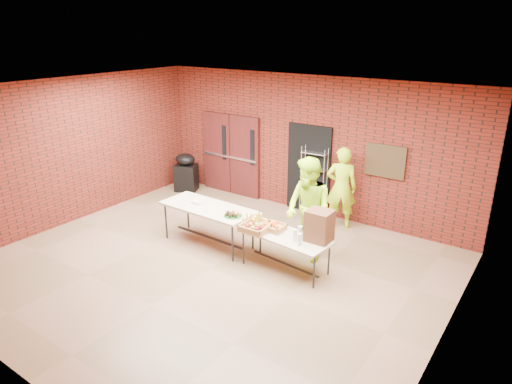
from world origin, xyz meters
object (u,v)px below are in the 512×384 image
wire_rack (314,182)px  volunteer_woman (341,188)px  table_left (208,210)px  volunteer_man (308,210)px  covered_grill (186,172)px  table_right (286,238)px  coffee_dispenser (319,226)px

wire_rack → volunteer_woman: volunteer_woman is taller
table_left → volunteer_man: size_ratio=1.01×
table_left → covered_grill: size_ratio=1.93×
wire_rack → covered_grill: size_ratio=1.60×
table_right → volunteer_woman: 2.35m
table_right → wire_rack: bearing=114.0°
wire_rack → volunteer_man: size_ratio=0.83×
table_left → volunteer_man: volunteer_man is taller
wire_rack → table_right: size_ratio=0.95×
table_left → volunteer_man: (1.94, 0.62, 0.25)m
wire_rack → volunteer_woman: (0.79, -0.22, 0.08)m
coffee_dispenser → volunteer_woman: volunteer_woman is taller
covered_grill → table_right: bearing=-50.3°
volunteer_man → covered_grill: bearing=-174.3°
table_left → coffee_dispenser: (2.42, 0.14, 0.22)m
table_right → volunteer_woman: (-0.03, 2.34, 0.28)m
coffee_dispenser → covered_grill: (-5.01, 1.97, -0.45)m
wire_rack → covered_grill: 3.65m
volunteer_woman → coffee_dispenser: bearing=83.7°
wire_rack → covered_grill: (-3.61, -0.44, -0.31)m
volunteer_man → wire_rack: bearing=139.4°
wire_rack → table_left: 2.74m
covered_grill → volunteer_man: bearing=-43.0°
table_left → covered_grill: bearing=142.2°
table_right → volunteer_man: (0.10, 0.63, 0.36)m
coffee_dispenser → volunteer_woman: (-0.61, 2.18, -0.06)m
table_right → volunteer_man: 0.73m
wire_rack → table_right: 2.69m
wire_rack → coffee_dispenser: bearing=-63.0°
table_left → coffee_dispenser: coffee_dispenser is taller
volunteer_woman → volunteer_man: 1.71m
table_left → volunteer_man: bearing=19.0°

